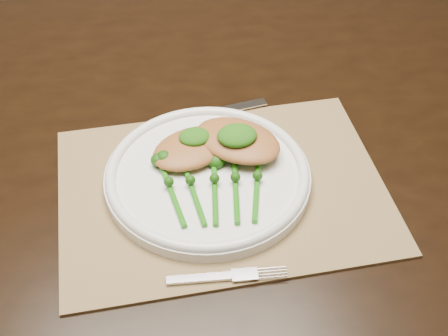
{
  "coord_description": "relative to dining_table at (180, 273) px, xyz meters",
  "views": [
    {
      "loc": [
        -0.09,
        -0.8,
        1.39
      ],
      "look_at": [
        -0.0,
        -0.18,
        0.78
      ],
      "focal_mm": 50.0,
      "sensor_mm": 36.0,
      "label": 1
    }
  ],
  "objects": [
    {
      "name": "pesto_dollop_right",
      "position": [
        0.09,
        -0.09,
        0.43
      ],
      "size": [
        0.06,
        0.05,
        0.02
      ],
      "primitive_type": "ellipsoid",
      "color": "#154509",
      "rests_on": "chicken_fillet_right"
    },
    {
      "name": "placemat",
      "position": [
        0.07,
        -0.14,
        0.37
      ],
      "size": [
        0.47,
        0.36,
        0.0
      ],
      "primitive_type": "cube",
      "rotation": [
        0.0,
        0.0,
        0.05
      ],
      "color": "olive",
      "rests_on": "dining_table"
    },
    {
      "name": "broccolini_bundle",
      "position": [
        0.05,
        -0.17,
        0.4
      ],
      "size": [
        0.14,
        0.16,
        0.04
      ],
      "rotation": [
        0.0,
        0.0,
        -0.06
      ],
      "color": "#1B680D",
      "rests_on": "dinner_plate"
    },
    {
      "name": "knife",
      "position": [
        0.05,
        0.02,
        0.38
      ],
      "size": [
        0.19,
        0.05,
        0.01
      ],
      "rotation": [
        0.0,
        0.0,
        0.17
      ],
      "color": "silver",
      "rests_on": "placemat"
    },
    {
      "name": "chicken_fillet_left",
      "position": [
        0.03,
        -0.08,
        0.41
      ],
      "size": [
        0.15,
        0.13,
        0.02
      ],
      "primitive_type": "ellipsoid",
      "rotation": [
        0.0,
        0.0,
        0.44
      ],
      "color": "#A66330",
      "rests_on": "dinner_plate"
    },
    {
      "name": "fork",
      "position": [
        0.06,
        -0.3,
        0.38
      ],
      "size": [
        0.15,
        0.02,
        0.0
      ],
      "rotation": [
        0.0,
        0.0,
        -0.05
      ],
      "color": "silver",
      "rests_on": "placemat"
    },
    {
      "name": "dinner_plate",
      "position": [
        0.05,
        -0.12,
        0.39
      ],
      "size": [
        0.29,
        0.29,
        0.03
      ],
      "color": "white",
      "rests_on": "placemat"
    },
    {
      "name": "pesto_dollop_left",
      "position": [
        0.03,
        -0.07,
        0.42
      ],
      "size": [
        0.05,
        0.04,
        0.02
      ],
      "primitive_type": "ellipsoid",
      "color": "#154509",
      "rests_on": "chicken_fillet_left"
    },
    {
      "name": "chicken_fillet_right",
      "position": [
        0.1,
        -0.08,
        0.41
      ],
      "size": [
        0.16,
        0.15,
        0.03
      ],
      "primitive_type": "ellipsoid",
      "rotation": [
        0.0,
        0.0,
        -0.66
      ],
      "color": "#A66330",
      "rests_on": "dinner_plate"
    },
    {
      "name": "dining_table",
      "position": [
        0.0,
        0.0,
        0.0
      ],
      "size": [
        1.63,
        0.96,
        0.75
      ],
      "rotation": [
        0.0,
        0.0,
        -0.04
      ],
      "color": "black",
      "rests_on": "ground"
    }
  ]
}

